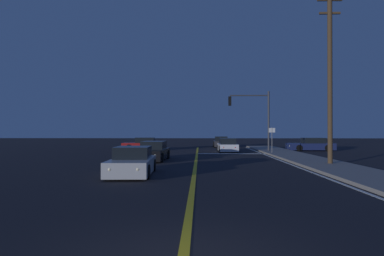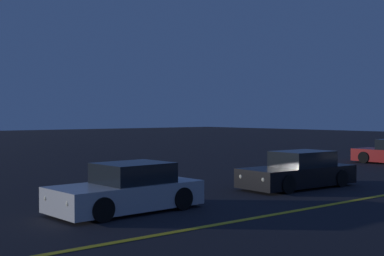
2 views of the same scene
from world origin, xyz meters
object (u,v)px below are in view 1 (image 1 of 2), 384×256
Objects in this scene: utility_pole_right at (330,75)px; car_following_oncoming_charcoal at (221,142)px; car_distant_tail_navy at (311,145)px; car_mid_block_white at (227,146)px; car_lead_oncoming_red at (143,145)px; car_side_waiting_black at (153,152)px; car_far_approaching_silver at (132,163)px; street_sign_corner at (272,136)px; traffic_signal_near_right at (254,112)px.

car_following_oncoming_charcoal is at bearing 103.56° from utility_pole_right.
utility_pole_right reaches higher than car_following_oncoming_charcoal.
car_distant_tail_navy is 0.45× the size of utility_pole_right.
car_mid_block_white is 14.37m from utility_pole_right.
car_lead_oncoming_red is 11.84m from car_side_waiting_black.
car_far_approaching_silver is (-14.82, -18.40, -0.00)m from car_distant_tail_navy.
car_lead_oncoming_red and car_side_waiting_black have the same top height.
car_following_oncoming_charcoal is at bearing 107.21° from street_sign_corner.
utility_pole_right is (5.08, -12.52, 4.89)m from car_mid_block_white.
car_far_approaching_silver is 1.01× the size of car_following_oncoming_charcoal.
traffic_signal_near_right reaches higher than car_side_waiting_black.
car_lead_oncoming_red is at bearing -142.92° from car_following_oncoming_charcoal.
utility_pole_right is (-3.78, -14.29, 4.89)m from car_distant_tail_navy.
street_sign_corner is (9.72, 5.87, 1.02)m from car_side_waiting_black.
car_lead_oncoming_red is at bearing -84.13° from car_far_approaching_silver.
car_lead_oncoming_red is 10.85m from car_following_oncoming_charcoal.
car_side_waiting_black is at bearing 45.19° from traffic_signal_near_right.
car_far_approaching_silver is 12.75m from utility_pole_right.
car_following_oncoming_charcoal is at bearing -105.66° from car_far_approaching_silver.
utility_pole_right is (13.87, -14.88, 4.89)m from car_lead_oncoming_red.
car_following_oncoming_charcoal is at bearing -55.49° from car_lead_oncoming_red.
car_side_waiting_black and car_mid_block_white have the same top height.
car_lead_oncoming_red is at bearing 163.96° from car_mid_block_white.
traffic_signal_near_right is (2.64, -9.29, 3.37)m from car_following_oncoming_charcoal.
car_mid_block_white is at bearing -112.32° from car_far_approaching_silver.
car_following_oncoming_charcoal is 22.49m from utility_pole_right.
utility_pole_right reaches higher than car_far_approaching_silver.
street_sign_corner is (12.47, -5.64, 1.02)m from car_lead_oncoming_red.
car_mid_block_white is at bearing -107.00° from car_lead_oncoming_red.
utility_pole_right reaches higher than car_side_waiting_black.
car_distant_tail_navy and car_mid_block_white have the same top height.
car_lead_oncoming_red and car_mid_block_white have the same top height.
car_side_waiting_black is at bearing 163.15° from utility_pole_right.
traffic_signal_near_right is (-6.28, -2.25, 3.37)m from car_distant_tail_navy.
car_following_oncoming_charcoal and car_mid_block_white have the same top height.
car_following_oncoming_charcoal is (-8.93, 7.05, -0.00)m from car_distant_tail_navy.
car_distant_tail_navy is 7.48m from traffic_signal_near_right.
traffic_signal_near_right is 2.49× the size of street_sign_corner.
car_mid_block_white is 0.39× the size of utility_pole_right.
car_distant_tail_navy is 11.37m from car_following_oncoming_charcoal.
car_mid_block_white is (6.04, 9.16, -0.00)m from car_side_waiting_black.
car_distant_tail_navy is at bearing 44.24° from street_sign_corner.
street_sign_corner is (1.10, -2.80, -2.35)m from traffic_signal_near_right.
car_lead_oncoming_red is at bearing 86.64° from car_distant_tail_navy.
traffic_signal_near_right reaches higher than street_sign_corner.
car_far_approaching_silver is 17.66m from car_mid_block_white.
car_lead_oncoming_red is at bearing 132.98° from utility_pole_right.
car_side_waiting_black is at bearing -168.52° from car_lead_oncoming_red.
car_side_waiting_black is 0.45× the size of utility_pole_right.
utility_pole_right reaches higher than car_distant_tail_navy.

